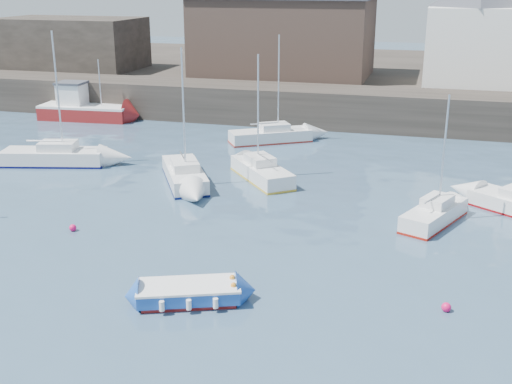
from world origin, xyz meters
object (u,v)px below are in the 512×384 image
(sailboat_e, at_px, (55,156))
(buoy_far, at_px, (180,187))
(buoy_near, at_px, (73,231))
(sailboat_b, at_px, (185,174))
(sailboat_c, at_px, (434,214))
(fishing_boat, at_px, (83,108))
(sailboat_h, at_px, (271,135))
(buoy_mid, at_px, (446,311))
(sailboat_f, at_px, (262,171))
(blue_dinghy, at_px, (189,292))

(sailboat_e, xyz_separation_m, buoy_far, (9.70, -2.28, -0.56))
(buoy_near, bearing_deg, buoy_far, 72.85)
(sailboat_b, relative_size, sailboat_c, 1.25)
(fishing_boat, xyz_separation_m, sailboat_h, (17.59, -3.53, -0.49))
(fishing_boat, xyz_separation_m, buoy_mid, (30.14, -26.53, -0.99))
(sailboat_e, relative_size, buoy_near, 24.70)
(fishing_boat, distance_m, buoy_mid, 40.17)
(sailboat_e, height_order, sailboat_f, sailboat_e)
(blue_dinghy, bearing_deg, buoy_far, 113.44)
(sailboat_e, bearing_deg, blue_dinghy, -44.84)
(sailboat_b, bearing_deg, buoy_near, -105.03)
(sailboat_f, distance_m, buoy_far, 5.01)
(sailboat_h, bearing_deg, sailboat_b, -102.50)
(sailboat_c, xyz_separation_m, sailboat_f, (-10.16, 4.69, 0.04))
(sailboat_b, distance_m, buoy_mid, 19.18)
(blue_dinghy, height_order, sailboat_h, sailboat_h)
(blue_dinghy, xyz_separation_m, buoy_near, (-8.01, 5.19, -0.41))
(blue_dinghy, relative_size, sailboat_f, 0.56)
(sailboat_f, relative_size, buoy_far, 18.48)
(buoy_far, bearing_deg, sailboat_e, 166.78)
(sailboat_e, xyz_separation_m, buoy_mid, (24.62, -13.33, -0.56))
(buoy_mid, bearing_deg, blue_dinghy, -168.51)
(sailboat_f, bearing_deg, buoy_near, -122.12)
(sailboat_h, bearing_deg, blue_dinghy, -82.60)
(sailboat_e, xyz_separation_m, sailboat_h, (12.08, 9.67, -0.05))
(sailboat_b, relative_size, buoy_mid, 22.40)
(fishing_boat, bearing_deg, sailboat_e, -67.33)
(sailboat_f, bearing_deg, buoy_mid, -52.03)
(sailboat_b, bearing_deg, buoy_far, -85.60)
(fishing_boat, xyz_separation_m, sailboat_e, (5.52, -13.20, -0.44))
(sailboat_e, height_order, buoy_mid, sailboat_e)
(buoy_mid, bearing_deg, buoy_near, 169.22)
(sailboat_f, height_order, buoy_mid, sailboat_f)
(sailboat_c, height_order, buoy_mid, sailboat_c)
(blue_dinghy, distance_m, sailboat_e, 21.59)
(buoy_near, distance_m, buoy_far, 8.12)
(sailboat_c, height_order, buoy_near, sailboat_c)
(sailboat_b, xyz_separation_m, buoy_near, (-2.32, -8.66, -0.52))
(blue_dinghy, distance_m, buoy_mid, 9.51)
(fishing_boat, xyz_separation_m, sailboat_b, (15.14, -14.58, -0.47))
(buoy_mid, distance_m, buoy_far, 18.57)
(buoy_near, bearing_deg, sailboat_h, 76.38)
(sailboat_b, relative_size, buoy_far, 19.84)
(fishing_boat, relative_size, sailboat_b, 1.00)
(fishing_boat, height_order, sailboat_e, sailboat_e)
(sailboat_b, bearing_deg, buoy_mid, -38.56)
(buoy_mid, bearing_deg, sailboat_b, 141.44)
(sailboat_h, height_order, buoy_far, sailboat_h)
(sailboat_e, distance_m, buoy_mid, 28.01)
(sailboat_b, relative_size, sailboat_e, 0.93)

